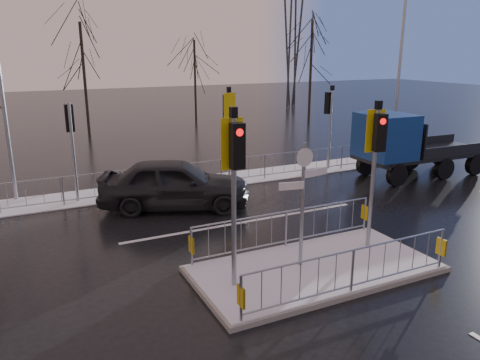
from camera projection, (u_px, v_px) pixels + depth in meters
name	position (u px, v px, depth m)	size (l,w,h in m)	color
ground	(315.00, 271.00, 11.54)	(120.00, 120.00, 0.00)	black
snow_verge	(193.00, 184.00, 18.98)	(30.00, 2.00, 0.04)	silver
lane_markings	(323.00, 277.00, 11.25)	(8.00, 11.38, 0.01)	silver
traffic_island	(315.00, 256.00, 11.44)	(6.00, 3.04, 4.15)	slate
far_kerb_fixtures	(204.00, 162.00, 18.40)	(18.00, 0.65, 3.83)	#8F959C
car_far_lane	(175.00, 184.00, 15.95)	(2.04, 5.08, 1.73)	black
flatbed_truck	(401.00, 144.00, 19.58)	(6.05, 2.37, 2.78)	black
tree_far_a	(83.00, 57.00, 28.45)	(3.75, 3.75, 7.08)	black
tree_far_b	(195.00, 65.00, 33.73)	(3.25, 3.25, 6.14)	black
tree_far_c	(311.00, 52.00, 34.25)	(4.00, 4.00, 7.55)	black
street_lamp_right	(400.00, 69.00, 22.18)	(1.25, 0.18, 8.00)	#8F959C
street_lamp_left	(2.00, 74.00, 15.85)	(1.25, 0.18, 8.20)	#8F959C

